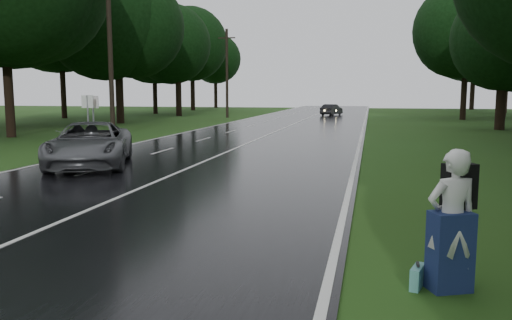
{
  "coord_description": "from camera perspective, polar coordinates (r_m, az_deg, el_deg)",
  "views": [
    {
      "loc": [
        6.34,
        -8.2,
        2.77
      ],
      "look_at": [
        3.62,
        4.07,
        1.1
      ],
      "focal_mm": 36.32,
      "sensor_mm": 36.0,
      "label": 1
    }
  ],
  "objects": [
    {
      "name": "ground",
      "position": [
        10.73,
        -24.54,
        -8.1
      ],
      "size": [
        160.0,
        160.0,
        0.0
      ],
      "primitive_type": "plane",
      "color": "#224715",
      "rests_on": "ground"
    },
    {
      "name": "road",
      "position": [
        29.03,
        -0.16,
        2.14
      ],
      "size": [
        12.0,
        140.0,
        0.04
      ],
      "primitive_type": "cube",
      "color": "black",
      "rests_on": "ground"
    },
    {
      "name": "lane_center",
      "position": [
        29.03,
        -0.16,
        2.19
      ],
      "size": [
        0.12,
        140.0,
        0.01
      ],
      "primitive_type": "cube",
      "color": "silver",
      "rests_on": "road"
    },
    {
      "name": "grey_car",
      "position": [
        19.94,
        -17.82,
        1.67
      ],
      "size": [
        4.64,
        6.36,
        1.61
      ],
      "primitive_type": "imported",
      "rotation": [
        0.0,
        0.0,
        0.38
      ],
      "color": "#57585C",
      "rests_on": "road"
    },
    {
      "name": "far_car",
      "position": [
        59.93,
        8.32,
        5.5
      ],
      "size": [
        2.39,
        4.06,
        1.27
      ],
      "primitive_type": "imported",
      "rotation": [
        0.0,
        0.0,
        2.85
      ],
      "color": "black",
      "rests_on": "road"
    },
    {
      "name": "hitchhiker",
      "position": [
        7.72,
        20.76,
        -6.74
      ],
      "size": [
        0.86,
        0.83,
        2.0
      ],
      "color": "silver",
      "rests_on": "ground"
    },
    {
      "name": "suitcase",
      "position": [
        7.87,
        17.34,
        -12.19
      ],
      "size": [
        0.25,
        0.46,
        0.31
      ],
      "primitive_type": "cube",
      "rotation": [
        0.0,
        0.0,
        6.0
      ],
      "color": "teal",
      "rests_on": "ground"
    },
    {
      "name": "utility_pole_mid",
      "position": [
        31.74,
        -15.43,
        2.3
      ],
      "size": [
        1.8,
        0.28,
        9.13
      ],
      "primitive_type": null,
      "color": "black",
      "rests_on": "ground"
    },
    {
      "name": "utility_pole_far",
      "position": [
        54.96,
        -3.18,
        4.68
      ],
      "size": [
        1.8,
        0.28,
        9.17
      ],
      "primitive_type": null,
      "color": "black",
      "rests_on": "ground"
    },
    {
      "name": "road_sign_a",
      "position": [
        26.83,
        -17.88,
        1.28
      ],
      "size": [
        0.62,
        0.1,
        2.58
      ],
      "primitive_type": null,
      "color": "white",
      "rests_on": "ground"
    },
    {
      "name": "road_sign_b",
      "position": [
        27.26,
        -17.35,
        1.4
      ],
      "size": [
        0.61,
        0.1,
        2.55
      ],
      "primitive_type": null,
      "color": "white",
      "rests_on": "ground"
    },
    {
      "name": "tree_left_d",
      "position": [
        34.87,
        -25.32,
        2.29
      ],
      "size": [
        10.6,
        10.6,
        16.57
      ],
      "primitive_type": null,
      "color": "black",
      "rests_on": "ground"
    },
    {
      "name": "tree_left_e",
      "position": [
        46.78,
        -14.68,
        3.94
      ],
      "size": [
        9.5,
        9.5,
        14.84
      ],
      "primitive_type": null,
      "color": "black",
      "rests_on": "ground"
    },
    {
      "name": "tree_left_f",
      "position": [
        59.39,
        -8.48,
        4.83
      ],
      "size": [
        8.94,
        8.94,
        13.97
      ],
      "primitive_type": null,
      "color": "black",
      "rests_on": "ground"
    },
    {
      "name": "tree_right_e",
      "position": [
        41.42,
        25.2,
        3.02
      ],
      "size": [
        7.12,
        7.12,
        11.13
      ],
      "primitive_type": null,
      "color": "black",
      "rests_on": "ground"
    },
    {
      "name": "tree_right_f",
      "position": [
        54.69,
        21.78,
        4.14
      ],
      "size": [
        9.75,
        9.75,
        15.23
      ],
      "primitive_type": null,
      "color": "black",
      "rests_on": "ground"
    }
  ]
}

